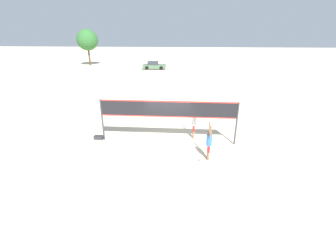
# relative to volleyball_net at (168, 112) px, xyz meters

# --- Properties ---
(ground_plane) EXTENTS (200.00, 200.00, 0.00)m
(ground_plane) POSITION_rel_volleyball_net_xyz_m (0.00, 0.00, -1.90)
(ground_plane) COLOR beige
(volleyball_net) EXTENTS (7.90, 0.09, 2.54)m
(volleyball_net) POSITION_rel_volleyball_net_xyz_m (0.00, 0.00, 0.00)
(volleyball_net) COLOR #38383D
(volleyball_net) RESTS_ON ground_plane
(player_spiker) EXTENTS (0.28, 0.68, 1.98)m
(player_spiker) POSITION_rel_volleyball_net_xyz_m (2.21, -1.84, -0.87)
(player_spiker) COLOR #8C664C
(player_spiker) RESTS_ON ground_plane
(player_blocker) EXTENTS (0.28, 0.70, 2.11)m
(player_blocker) POSITION_rel_volleyball_net_xyz_m (1.52, 0.65, -0.79)
(player_blocker) COLOR #8C664C
(player_blocker) RESTS_ON ground_plane
(volleyball) EXTENTS (0.21, 0.21, 0.21)m
(volleyball) POSITION_rel_volleyball_net_xyz_m (1.85, -2.11, -1.80)
(volleyball) COLOR white
(volleyball) RESTS_ON ground_plane
(gear_bag) EXTENTS (0.56, 0.28, 0.22)m
(gear_bag) POSITION_rel_volleyball_net_xyz_m (-4.27, 0.04, -1.79)
(gear_bag) COLOR #2D2D33
(gear_bag) RESTS_ON ground_plane
(parked_car_near) EXTENTS (4.24, 2.14, 1.39)m
(parked_car_near) POSITION_rel_volleyball_net_xyz_m (-4.75, 29.18, -1.29)
(parked_car_near) COLOR #4C6B4C
(parked_car_near) RESTS_ON ground_plane
(tree_left_cluster) EXTENTS (4.07, 4.07, 6.95)m
(tree_left_cluster) POSITION_rel_volleyball_net_xyz_m (-18.42, 33.30, 2.99)
(tree_left_cluster) COLOR #4C3823
(tree_left_cluster) RESTS_ON ground_plane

